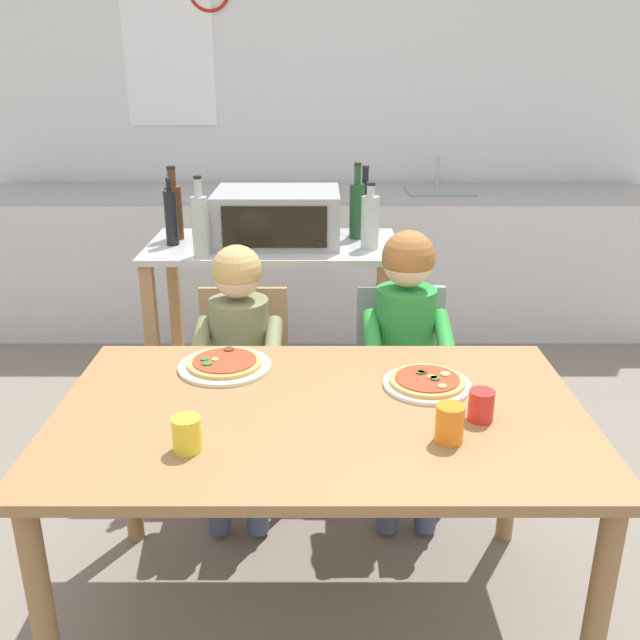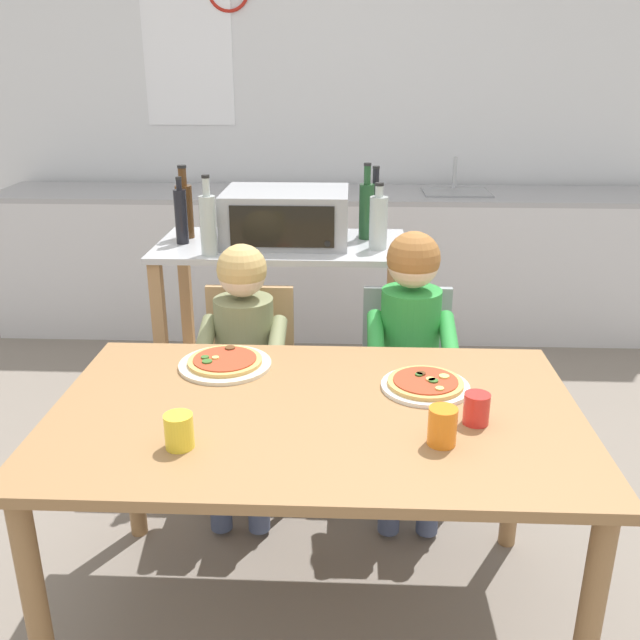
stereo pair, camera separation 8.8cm
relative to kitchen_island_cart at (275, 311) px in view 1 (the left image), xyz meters
The scene contains 21 objects.
ground_plane 0.64m from the kitchen_island_cart, ahead, with size 11.59×11.59×0.00m, color slate.
back_wall_tiled 1.96m from the kitchen_island_cart, 83.86° to the left, with size 4.67×0.14×2.70m.
kitchen_counter 1.42m from the kitchen_island_cart, 81.87° to the left, with size 4.20×0.60×1.08m.
kitchen_island_cart is the anchor object (origin of this frame).
toaster_oven 0.42m from the kitchen_island_cart, 52.75° to the left, with size 0.52×0.41×0.22m.
bottle_tall_green_wine 0.62m from the kitchen_island_cart, 27.58° to the left, with size 0.06×0.06×0.30m.
bottle_slim_sauce 0.60m from the kitchen_island_cart, behind, with size 0.05×0.05×0.28m.
bottle_squat_spirits 0.59m from the kitchen_island_cart, 11.85° to the right, with size 0.07×0.07×0.27m.
bottle_clear_vinegar 0.55m from the kitchen_island_cart, 141.96° to the right, with size 0.06×0.06×0.32m.
bottle_dark_olive_oil 0.61m from the kitchen_island_cart, 169.84° to the left, with size 0.07×0.07×0.31m.
bottle_brown_beer 0.57m from the kitchen_island_cart, 14.57° to the left, with size 0.06×0.06×0.32m.
dining_table 1.17m from the kitchen_island_cart, 80.29° to the right, with size 1.47×0.90×0.74m.
dining_chair_left 0.45m from the kitchen_island_cart, 103.51° to the right, with size 0.36×0.36×0.81m.
dining_chair_right 0.67m from the kitchen_island_cart, 38.39° to the right, with size 0.36×0.36×0.81m.
child_in_olive_shirt 0.55m from the kitchen_island_cart, 100.52° to the right, with size 0.32×0.42×1.01m.
child_in_green_shirt 0.74m from the kitchen_island_cart, 45.61° to the right, with size 0.32×0.42×1.06m.
pizza_plate_cream 0.90m from the kitchen_island_cart, 96.51° to the right, with size 0.29×0.29×0.03m.
pizza_plate_white 1.15m from the kitchen_island_cart, 63.13° to the right, with size 0.26×0.26×0.03m.
drinking_cup_orange 1.44m from the kitchen_island_cart, 68.50° to the right, with size 0.07×0.07×0.10m, color orange.
drinking_cup_red 1.38m from the kitchen_island_cart, 62.75° to the right, with size 0.07×0.07×0.08m, color red.
drinking_cup_yellow 1.39m from the kitchen_island_cart, 95.39° to the right, with size 0.07×0.07×0.09m, color yellow.
Camera 1 is at (-0.00, -1.71, 1.64)m, focal length 38.96 mm.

